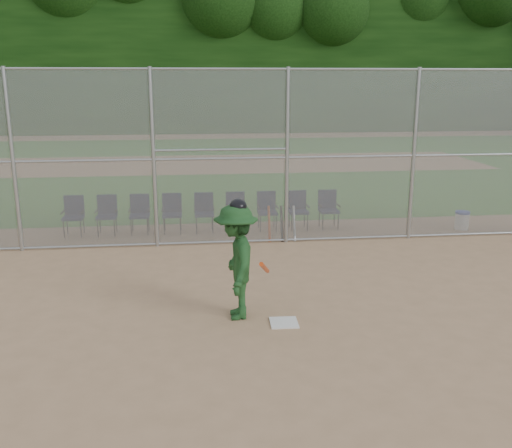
{
  "coord_description": "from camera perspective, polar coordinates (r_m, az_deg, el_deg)",
  "views": [
    {
      "loc": [
        -1.19,
        -7.78,
        3.74
      ],
      "look_at": [
        0.0,
        2.5,
        1.1
      ],
      "focal_mm": 40.0,
      "sensor_mm": 36.0,
      "label": 1
    }
  ],
  "objects": [
    {
      "name": "chair_2",
      "position": [
        14.38,
        -11.57,
        0.92
      ],
      "size": [
        0.54,
        0.52,
        0.96
      ],
      "primitive_type": null,
      "color": "#0D1632",
      "rests_on": "ground"
    },
    {
      "name": "backstop_fence",
      "position": [
        12.94,
        -1.28,
        6.89
      ],
      "size": [
        16.09,
        0.09,
        4.0
      ],
      "color": "gray",
      "rests_on": "ground"
    },
    {
      "name": "home_plate",
      "position": [
        9.13,
        2.81,
        -9.82
      ],
      "size": [
        0.45,
        0.45,
        0.02
      ],
      "primitive_type": "cube",
      "rotation": [
        0.0,
        0.0,
        -0.04
      ],
      "color": "silver",
      "rests_on": "ground"
    },
    {
      "name": "chair_6",
      "position": [
        14.45,
        1.15,
        1.27
      ],
      "size": [
        0.54,
        0.52,
        0.96
      ],
      "primitive_type": null,
      "color": "#0D1632",
      "rests_on": "ground"
    },
    {
      "name": "chair_7",
      "position": [
        14.57,
        4.26,
        1.35
      ],
      "size": [
        0.54,
        0.52,
        0.96
      ],
      "primitive_type": null,
      "color": "#0D1632",
      "rests_on": "ground"
    },
    {
      "name": "chair_3",
      "position": [
        14.33,
        -8.39,
        1.01
      ],
      "size": [
        0.54,
        0.52,
        0.96
      ],
      "primitive_type": null,
      "color": "#0D1632",
      "rests_on": "ground"
    },
    {
      "name": "chair_0",
      "position": [
        14.61,
        -17.82,
        0.72
      ],
      "size": [
        0.54,
        0.52,
        0.96
      ],
      "primitive_type": null,
      "color": "#0D1632",
      "rests_on": "ground"
    },
    {
      "name": "batter_at_plate",
      "position": [
        9.04,
        -1.99,
        -3.73
      ],
      "size": [
        0.88,
        1.4,
        1.95
      ],
      "color": "#1B451E",
      "rests_on": "ground"
    },
    {
      "name": "chair_5",
      "position": [
        14.36,
        -2.01,
        1.19
      ],
      "size": [
        0.54,
        0.52,
        0.96
      ],
      "primitive_type": null,
      "color": "#0D1632",
      "rests_on": "ground"
    },
    {
      "name": "chair_4",
      "position": [
        14.32,
        -5.2,
        1.1
      ],
      "size": [
        0.54,
        0.52,
        0.96
      ],
      "primitive_type": null,
      "color": "#0D1632",
      "rests_on": "ground"
    },
    {
      "name": "ground",
      "position": [
        8.71,
        1.93,
        -11.12
      ],
      "size": [
        100.0,
        100.0,
        0.0
      ],
      "primitive_type": "plane",
      "color": "tan",
      "rests_on": "ground"
    },
    {
      "name": "dirt_patch_far",
      "position": [
        26.07,
        -3.94,
        6.05
      ],
      "size": [
        24.0,
        24.0,
        0.0
      ],
      "primitive_type": "plane",
      "color": "tan",
      "rests_on": "ground"
    },
    {
      "name": "chair_8",
      "position": [
        14.74,
        7.31,
        1.42
      ],
      "size": [
        0.54,
        0.52,
        0.96
      ],
      "primitive_type": null,
      "color": "#0D1632",
      "rests_on": "ground"
    },
    {
      "name": "spare_bats",
      "position": [
        13.5,
        2.59,
        0.04
      ],
      "size": [
        0.66,
        0.34,
        0.83
      ],
      "color": "#D84C14",
      "rests_on": "ground"
    },
    {
      "name": "water_cooler",
      "position": [
        15.48,
        19.9,
        0.37
      ],
      "size": [
        0.37,
        0.37,
        0.46
      ],
      "color": "white",
      "rests_on": "ground"
    },
    {
      "name": "grass_strip",
      "position": [
        26.07,
        -3.94,
        6.05
      ],
      "size": [
        100.0,
        100.0,
        0.0
      ],
      "primitive_type": "plane",
      "color": "#27611D",
      "rests_on": "ground"
    },
    {
      "name": "treeline",
      "position": [
        27.86,
        -4.35,
        17.9
      ],
      "size": [
        81.0,
        60.0,
        11.0
      ],
      "color": "black",
      "rests_on": "ground"
    },
    {
      "name": "chair_1",
      "position": [
        14.47,
        -14.72,
        0.82
      ],
      "size": [
        0.54,
        0.52,
        0.96
      ],
      "primitive_type": null,
      "color": "#0D1632",
      "rests_on": "ground"
    }
  ]
}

